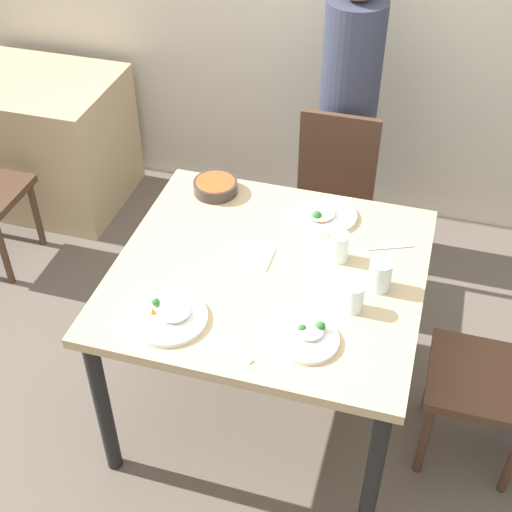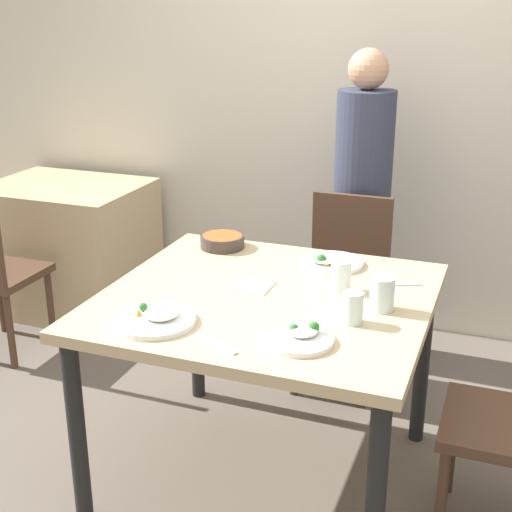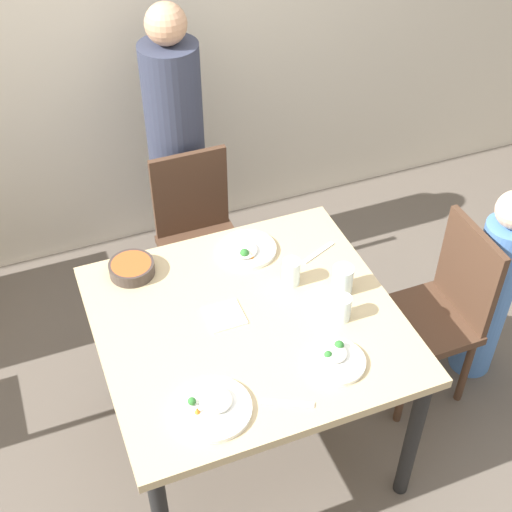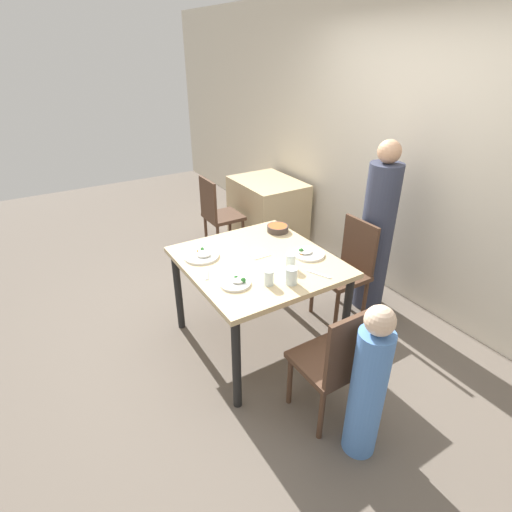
# 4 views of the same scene
# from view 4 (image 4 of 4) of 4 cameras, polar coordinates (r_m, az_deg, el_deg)

# --- Properties ---
(ground_plane) EXTENTS (10.00, 10.00, 0.00)m
(ground_plane) POSITION_cam_4_polar(r_m,az_deg,el_deg) (3.45, 0.24, -11.92)
(ground_plane) COLOR #60564C
(wall_back) EXTENTS (10.00, 0.06, 2.70)m
(wall_back) POSITION_cam_4_polar(r_m,az_deg,el_deg) (3.85, 21.82, 13.15)
(wall_back) COLOR beige
(wall_back) RESTS_ON ground_plane
(dining_table) EXTENTS (1.14, 1.07, 0.78)m
(dining_table) POSITION_cam_4_polar(r_m,az_deg,el_deg) (3.05, 0.27, -1.98)
(dining_table) COLOR tan
(dining_table) RESTS_ON ground_plane
(chair_adult_spot) EXTENTS (0.40, 0.40, 0.90)m
(chair_adult_spot) POSITION_cam_4_polar(r_m,az_deg,el_deg) (3.58, 12.90, -1.58)
(chair_adult_spot) COLOR #4C3323
(chair_adult_spot) RESTS_ON ground_plane
(chair_child_spot) EXTENTS (0.40, 0.40, 0.90)m
(chair_child_spot) POSITION_cam_4_polar(r_m,az_deg,el_deg) (2.59, 11.30, -14.45)
(chair_child_spot) COLOR #4C3323
(chair_child_spot) RESTS_ON ground_plane
(person_adult) EXTENTS (0.28, 0.28, 1.55)m
(person_adult) POSITION_cam_4_polar(r_m,az_deg,el_deg) (3.68, 16.83, 2.98)
(person_adult) COLOR #33384C
(person_adult) RESTS_ON ground_plane
(person_child) EXTENTS (0.20, 0.20, 1.05)m
(person_child) POSITION_cam_4_polar(r_m,az_deg,el_deg) (2.45, 15.71, -17.58)
(person_child) COLOR #5184D1
(person_child) RESTS_ON ground_plane
(bowl_curry) EXTENTS (0.19, 0.19, 0.05)m
(bowl_curry) POSITION_cam_4_polar(r_m,az_deg,el_deg) (3.46, 3.12, 3.98)
(bowl_curry) COLOR #3D332D
(bowl_curry) RESTS_ON dining_table
(plate_rice_adult) EXTENTS (0.24, 0.24, 0.06)m
(plate_rice_adult) POSITION_cam_4_polar(r_m,az_deg,el_deg) (3.09, 7.34, 0.43)
(plate_rice_adult) COLOR white
(plate_rice_adult) RESTS_ON dining_table
(plate_rice_child) EXTENTS (0.27, 0.27, 0.05)m
(plate_rice_child) POSITION_cam_4_polar(r_m,az_deg,el_deg) (3.06, -7.76, 0.09)
(plate_rice_child) COLOR white
(plate_rice_child) RESTS_ON dining_table
(plate_noodles) EXTENTS (0.21, 0.21, 0.05)m
(plate_noodles) POSITION_cam_4_polar(r_m,az_deg,el_deg) (2.70, -2.88, -3.77)
(plate_noodles) COLOR white
(plate_noodles) RESTS_ON dining_table
(glass_water_tall) EXTENTS (0.07, 0.07, 0.11)m
(glass_water_tall) POSITION_cam_4_polar(r_m,az_deg,el_deg) (2.87, 4.93, -0.77)
(glass_water_tall) COLOR silver
(glass_water_tall) RESTS_ON dining_table
(glass_water_short) EXTENTS (0.07, 0.07, 0.11)m
(glass_water_short) POSITION_cam_4_polar(r_m,az_deg,el_deg) (2.68, 1.85, -3.10)
(glass_water_short) COLOR silver
(glass_water_short) RESTS_ON dining_table
(glass_water_center) EXTENTS (0.08, 0.08, 0.12)m
(glass_water_center) POSITION_cam_4_polar(r_m,az_deg,el_deg) (2.69, 5.06, -2.85)
(glass_water_center) COLOR silver
(glass_water_center) RESTS_ON dining_table
(napkin_folded) EXTENTS (0.14, 0.14, 0.01)m
(napkin_folded) POSITION_cam_4_polar(r_m,az_deg,el_deg) (3.09, 0.32, 0.35)
(napkin_folded) COLOR white
(napkin_folded) RESTS_ON dining_table
(fork_steel) EXTENTS (0.17, 0.09, 0.01)m
(fork_steel) POSITION_cam_4_polar(r_m,az_deg,el_deg) (2.85, 9.00, -2.60)
(fork_steel) COLOR silver
(fork_steel) RESTS_ON dining_table
(spoon_steel) EXTENTS (0.17, 0.10, 0.01)m
(spoon_steel) POSITION_cam_4_polar(r_m,az_deg,el_deg) (2.85, -7.02, -2.43)
(spoon_steel) COLOR silver
(spoon_steel) RESTS_ON dining_table
(background_table) EXTENTS (0.89, 0.69, 0.75)m
(background_table) POSITION_cam_4_polar(r_m,az_deg,el_deg) (5.01, 1.64, 6.56)
(background_table) COLOR tan
(background_table) RESTS_ON ground_plane
(chair_background) EXTENTS (0.40, 0.40, 0.90)m
(chair_background) POSITION_cam_4_polar(r_m,az_deg,el_deg) (4.66, -5.45, 6.16)
(chair_background) COLOR #4C3323
(chair_background) RESTS_ON ground_plane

